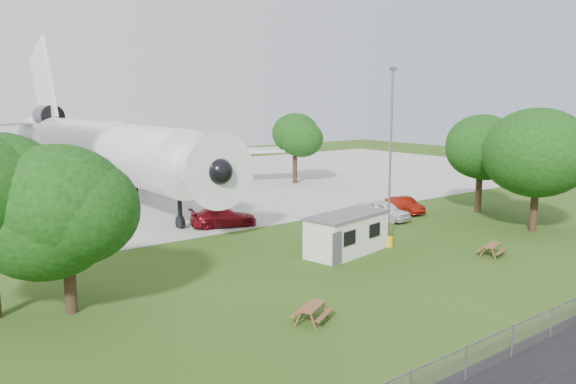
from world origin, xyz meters
TOP-DOWN VIEW (x-y plane):
  - ground at (0.00, 0.00)m, footprint 160.00×160.00m
  - concrete_apron at (0.00, 38.00)m, footprint 120.00×46.00m
  - airliner at (-2.00, 35.86)m, footprint 46.36×47.73m
  - site_cabin at (3.37, 5.40)m, footprint 6.95×3.81m
  - picnic_west at (-5.85, -2.01)m, footprint 2.29×2.16m
  - picnic_east at (10.21, -0.83)m, footprint 2.14×1.93m
  - fence at (0.00, -9.50)m, footprint 58.00×0.04m
  - lamp_mast at (8.20, 6.20)m, footprint 0.16×0.16m
  - tree_west_small at (-14.14, 5.75)m, footprint 6.88×6.88m
  - tree_east_front at (18.91, 1.23)m, footprint 8.16×8.16m
  - tree_east_back at (22.03, 8.11)m, footprint 7.22×7.22m
  - tree_far_apron at (19.86, 31.71)m, footprint 6.22×6.22m
  - car_ne_hatch at (12.93, 10.95)m, footprint 2.19×4.74m
  - car_ne_sedan at (16.55, 11.86)m, footprint 2.38×4.43m
  - car_apron_van at (0.95, 16.92)m, footprint 5.65×3.64m

SIDE VIEW (x-z plane):
  - ground at x=0.00m, z-range 0.00..0.00m
  - picnic_west at x=-5.85m, z-range -0.38..0.38m
  - picnic_east at x=10.21m, z-range -0.38..0.38m
  - fence at x=0.00m, z-range -0.65..0.65m
  - concrete_apron at x=0.00m, z-range 0.00..0.03m
  - car_ne_sedan at x=16.55m, z-range 0.00..1.39m
  - car_apron_van at x=0.95m, z-range 0.00..1.52m
  - car_ne_hatch at x=12.93m, z-range 0.00..1.57m
  - site_cabin at x=3.37m, z-range 0.00..2.62m
  - tree_west_small at x=-14.14m, z-range 0.66..8.89m
  - airliner at x=-2.00m, z-range -3.57..14.11m
  - tree_east_back at x=22.03m, z-range 0.91..9.97m
  - tree_east_front at x=18.91m, z-range 0.69..10.23m
  - tree_far_apron at x=19.86m, z-range 1.26..10.04m
  - lamp_mast at x=8.20m, z-range 0.00..12.00m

